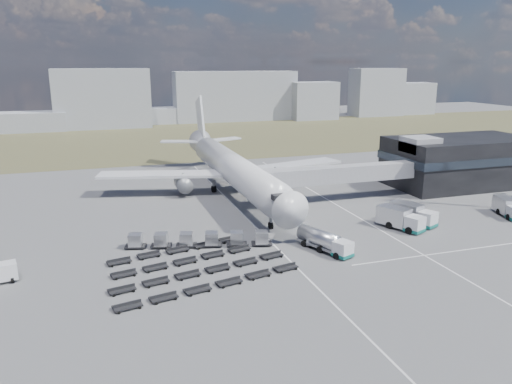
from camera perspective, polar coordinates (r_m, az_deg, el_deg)
name	(u,v)px	position (r m, az deg, el deg)	size (l,w,h in m)	color
ground	(292,248)	(70.60, 4.17, -6.44)	(420.00, 420.00, 0.00)	#565659
grass_strip	(172,138)	(174.59, -9.60, 6.10)	(420.00, 90.00, 0.01)	#433E28
lane_markings	(345,234)	(77.11, 10.09, -4.78)	(47.12, 110.00, 0.01)	silver
terminal	(460,160)	(113.69, 22.32, 3.37)	(30.40, 16.40, 11.00)	black
jet_bridge	(331,175)	(93.34, 8.57, 1.92)	(30.30, 3.80, 7.05)	#939399
airliner	(231,167)	(98.67, -2.86, 2.90)	(51.59, 64.53, 17.62)	silver
skyline	(144,102)	(214.93, -12.65, 9.95)	(303.65, 25.36, 22.90)	#999EA7
fuel_tanker	(324,241)	(69.67, 7.82, -5.58)	(5.32, 9.02, 2.85)	silver
pushback_tug	(319,240)	(71.69, 7.21, -5.51)	(3.58, 2.01, 1.58)	silver
catering_truck	(270,187)	(98.03, 1.58, 0.57)	(4.60, 6.98, 2.97)	silver
service_trucks_near	(407,216)	(82.61, 16.84, -2.68)	(8.78, 9.41, 3.03)	silver
uld_row	(199,239)	(71.05, -6.54, -5.39)	(20.41, 6.88, 1.87)	black
baggage_dollies	(193,267)	(63.98, -7.27, -8.47)	(24.82, 18.60, 0.72)	black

